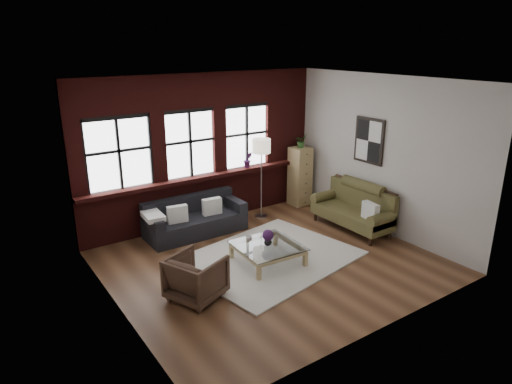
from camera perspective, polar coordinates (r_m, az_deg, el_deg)
floor at (r=8.36m, az=1.78°, el=-8.70°), size 5.50×5.50×0.00m
ceiling at (r=7.47m, az=2.03°, el=13.71°), size 5.50×5.50×0.00m
wall_back at (r=9.82m, az=-6.79°, el=5.29°), size 5.50×0.00×5.50m
wall_front at (r=6.05m, az=16.07°, el=-3.80°), size 5.50×0.00×5.50m
wall_left at (r=6.60m, az=-17.76°, el=-2.09°), size 0.00×5.00×5.00m
wall_right at (r=9.60m, az=15.30°, el=4.45°), size 0.00×5.00×5.00m
brick_backwall at (r=9.77m, az=-6.63°, el=5.23°), size 5.50×0.12×3.20m
sill_ledge at (r=9.84m, az=-6.26°, el=1.95°), size 5.50×0.30×0.08m
window_left at (r=9.07m, az=-16.79°, el=4.50°), size 1.38×0.10×1.50m
window_mid at (r=9.61m, az=-8.27°, el=5.86°), size 1.38×0.10×1.50m
window_right at (r=10.29m, az=-1.24°, el=6.87°), size 1.38×0.10×1.50m
wall_poster at (r=9.71m, az=13.97°, el=6.24°), size 0.05×0.74×0.94m
shag_rug at (r=8.47m, az=1.69°, el=-8.20°), size 3.34×2.82×0.03m
dark_sofa at (r=9.45m, az=-7.59°, el=-3.10°), size 2.05×0.83×0.74m
pillow_a at (r=9.12m, az=-9.80°, el=-2.74°), size 0.42×0.20×0.34m
pillow_b at (r=9.45m, az=-5.52°, el=-1.80°), size 0.41×0.17×0.34m
vintage_settee at (r=9.75m, az=11.91°, el=-1.88°), size 0.82×1.85×0.99m
pillow_settee at (r=9.31m, az=14.10°, el=-2.33°), size 0.19×0.39×0.34m
armchair at (r=7.18m, az=-7.49°, el=-10.53°), size 1.01×1.00×0.71m
coffee_table at (r=8.25m, az=1.47°, el=-7.78°), size 1.14×1.14×0.36m
vase at (r=8.14m, az=1.48°, el=-6.17°), size 0.18×0.18×0.15m
flowers at (r=8.09m, az=1.49°, el=-5.43°), size 0.20×0.20×0.20m
drawer_chest at (r=11.00m, az=5.50°, el=1.96°), size 0.44×0.44×1.42m
potted_plant_top at (r=10.79m, az=5.64°, el=6.38°), size 0.36×0.34×0.32m
floor_lamp at (r=10.06m, az=0.67°, el=2.04°), size 0.40×0.40×1.95m
sill_plant at (r=10.27m, az=-1.02°, el=4.05°), size 0.24×0.21×0.36m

